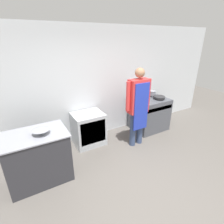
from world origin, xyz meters
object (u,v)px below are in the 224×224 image
at_px(stock_pot, 142,93).
at_px(saute_pan, 159,97).
at_px(stove, 149,114).
at_px(fridge_unit, 89,129).
at_px(mixing_bowl, 41,132).
at_px(sauce_pot, 152,93).
at_px(person_cook, 138,103).

relative_size(stock_pot, saute_pan, 1.11).
xyz_separation_m(stove, saute_pan, (0.18, -0.13, 0.49)).
relative_size(fridge_unit, mixing_bowl, 2.68).
bearing_deg(fridge_unit, saute_pan, -7.29).
relative_size(fridge_unit, saute_pan, 2.58).
bearing_deg(fridge_unit, sauce_pot, 0.58).
distance_m(fridge_unit, mixing_bowl, 1.44).
height_order(stove, stock_pot, stock_pot).
bearing_deg(saute_pan, fridge_unit, 172.71).
xyz_separation_m(saute_pan, sauce_pot, (0.00, 0.27, 0.05)).
height_order(fridge_unit, person_cook, person_cook).
bearing_deg(stock_pot, saute_pan, -34.75).
xyz_separation_m(person_cook, sauce_pot, (0.98, 0.62, -0.07)).
height_order(stock_pot, sauce_pot, stock_pot).
bearing_deg(mixing_bowl, saute_pan, 8.39).
bearing_deg(stove, saute_pan, -36.16).
relative_size(fridge_unit, stock_pot, 2.32).
height_order(person_cook, saute_pan, person_cook).
height_order(fridge_unit, sauce_pot, sauce_pot).
relative_size(saute_pan, sauce_pot, 1.70).
xyz_separation_m(fridge_unit, mixing_bowl, (-1.11, -0.70, 0.58)).
xyz_separation_m(stove, sauce_pot, (0.18, 0.14, 0.54)).
relative_size(mixing_bowl, saute_pan, 0.96).
distance_m(fridge_unit, person_cook, 1.32).
relative_size(stove, saute_pan, 3.01).
bearing_deg(saute_pan, mixing_bowl, -171.61).
distance_m(mixing_bowl, sauce_pot, 3.16).
xyz_separation_m(mixing_bowl, stock_pot, (2.68, 0.72, 0.08)).
distance_m(person_cook, sauce_pot, 1.16).
height_order(stove, saute_pan, saute_pan).
height_order(fridge_unit, mixing_bowl, mixing_bowl).
distance_m(mixing_bowl, stock_pot, 2.78).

